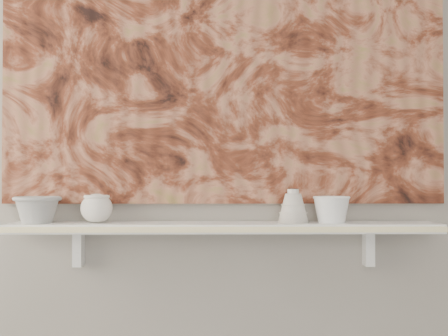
{
  "coord_description": "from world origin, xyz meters",
  "views": [
    {
      "loc": [
        -0.03,
        -0.54,
        1.07
      ],
      "look_at": [
        -0.0,
        1.49,
        1.11
      ],
      "focal_mm": 50.0,
      "sensor_mm": 36.0,
      "label": 1
    }
  ],
  "objects_px": {
    "bowl_grey": "(37,209)",
    "bell_vessel": "(293,206)",
    "shelf": "(224,227)",
    "painting": "(224,43)",
    "bowl_white": "(332,209)",
    "cup_cream": "(97,208)"
  },
  "relations": [
    {
      "from": "bowl_grey",
      "to": "bell_vessel",
      "type": "bearing_deg",
      "value": 0.0
    },
    {
      "from": "shelf",
      "to": "bell_vessel",
      "type": "bearing_deg",
      "value": 0.0
    },
    {
      "from": "shelf",
      "to": "painting",
      "type": "height_order",
      "value": "painting"
    },
    {
      "from": "shelf",
      "to": "painting",
      "type": "xyz_separation_m",
      "value": [
        0.0,
        0.08,
        0.62
      ]
    },
    {
      "from": "shelf",
      "to": "bowl_white",
      "type": "height_order",
      "value": "bowl_white"
    },
    {
      "from": "painting",
      "to": "bowl_grey",
      "type": "distance_m",
      "value": 0.84
    },
    {
      "from": "cup_cream",
      "to": "bell_vessel",
      "type": "height_order",
      "value": "bell_vessel"
    },
    {
      "from": "painting",
      "to": "bell_vessel",
      "type": "relative_size",
      "value": 13.5
    },
    {
      "from": "cup_cream",
      "to": "bowl_white",
      "type": "distance_m",
      "value": 0.77
    },
    {
      "from": "painting",
      "to": "shelf",
      "type": "bearing_deg",
      "value": -90.0
    },
    {
      "from": "painting",
      "to": "bell_vessel",
      "type": "distance_m",
      "value": 0.6
    },
    {
      "from": "shelf",
      "to": "bowl_white",
      "type": "distance_m",
      "value": 0.36
    },
    {
      "from": "bowl_grey",
      "to": "bowl_white",
      "type": "height_order",
      "value": "bowl_grey"
    },
    {
      "from": "painting",
      "to": "bowl_grey",
      "type": "height_order",
      "value": "painting"
    },
    {
      "from": "painting",
      "to": "bowl_white",
      "type": "bearing_deg",
      "value": -12.86
    },
    {
      "from": "bell_vessel",
      "to": "bowl_white",
      "type": "bearing_deg",
      "value": 0.0
    },
    {
      "from": "bowl_grey",
      "to": "bell_vessel",
      "type": "distance_m",
      "value": 0.84
    },
    {
      "from": "cup_cream",
      "to": "bowl_white",
      "type": "bearing_deg",
      "value": 0.0
    },
    {
      "from": "shelf",
      "to": "bowl_white",
      "type": "xyz_separation_m",
      "value": [
        0.35,
        0.0,
        0.06
      ]
    },
    {
      "from": "shelf",
      "to": "cup_cream",
      "type": "xyz_separation_m",
      "value": [
        -0.42,
        0.0,
        0.06
      ]
    },
    {
      "from": "painting",
      "to": "bowl_grey",
      "type": "relative_size",
      "value": 9.58
    },
    {
      "from": "bell_vessel",
      "to": "bowl_white",
      "type": "xyz_separation_m",
      "value": [
        0.13,
        0.0,
        -0.01
      ]
    }
  ]
}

